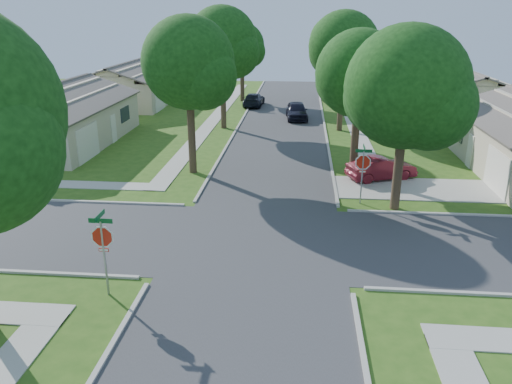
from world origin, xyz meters
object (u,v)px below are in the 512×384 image
object	(u,v)px
house_nw_far	(132,88)
house_ne_far	(457,97)
car_curb_west	(254,100)
tree_w_near	(190,67)
stop_sign_sw	(103,240)
tree_e_far	(335,43)
tree_w_far	(242,47)
car_driveway	(381,168)
tree_e_mid	(345,50)
tree_e_near	(360,78)
stop_sign_ne	(363,165)
car_curb_east	(297,111)
tree_ne_corner	(407,93)
tree_w_mid	(223,46)
house_nw_near	(56,122)

from	to	relation	value
house_nw_far	house_ne_far	bearing A→B (deg)	-5.36
house_ne_far	car_curb_west	xyz separation A→B (m)	(-19.19, 2.12, -0.87)
tree_w_near	house_ne_far	world-z (taller)	tree_w_near
stop_sign_sw	tree_e_far	bearing A→B (deg)	76.27
tree_w_far	car_driveway	world-z (taller)	tree_w_far
stop_sign_sw	car_driveway	size ratio (longest dim) A/B	0.75
tree_e_far	car_driveway	distance (m)	25.90
tree_e_mid	tree_e_near	bearing A→B (deg)	-90.03
stop_sign_ne	tree_w_near	size ratio (longest dim) A/B	0.33
car_driveway	stop_sign_sw	bearing A→B (deg)	118.39
tree_w_far	car_curb_west	size ratio (longest dim) A/B	1.80
tree_w_far	car_curb_east	xyz separation A→B (m)	(5.85, -8.89, -4.75)
stop_sign_ne	tree_ne_corner	xyz separation A→B (m)	(1.66, -0.49, 3.56)
tree_w_near	car_driveway	world-z (taller)	tree_w_near
tree_w_far	tree_ne_corner	world-z (taller)	tree_ne_corner
stop_sign_ne	tree_w_mid	xyz separation A→B (m)	(-9.34, 16.31, 4.46)
house_ne_far	house_nw_far	world-z (taller)	same
tree_w_mid	tree_ne_corner	xyz separation A→B (m)	(11.00, -16.80, -0.90)
tree_e_mid	car_curb_east	xyz separation A→B (m)	(-3.56, 4.11, -5.50)
stop_sign_sw	tree_e_near	size ratio (longest dim) A/B	0.36
stop_sign_sw	tree_e_near	world-z (taller)	tree_e_near
tree_w_mid	car_curb_west	xyz separation A→B (m)	(1.44, 10.11, -5.84)
stop_sign_ne	tree_e_far	xyz separation A→B (m)	(0.05, 29.31, 3.95)
house_ne_far	car_driveway	xyz separation A→B (m)	(-9.72, -20.30, -0.86)
house_nw_far	car_curb_east	distance (m)	18.53
house_nw_far	tree_w_near	bearing A→B (deg)	-63.73
tree_e_far	tree_e_near	bearing A→B (deg)	-90.00
tree_ne_corner	car_curb_east	size ratio (longest dim) A/B	1.95
tree_e_mid	stop_sign_sw	bearing A→B (deg)	-110.20
house_ne_far	car_curb_east	distance (m)	15.31
tree_ne_corner	car_curb_east	world-z (taller)	tree_ne_corner
tree_w_mid	house_nw_near	size ratio (longest dim) A/B	0.70
stop_sign_ne	tree_e_near	size ratio (longest dim) A/B	0.36
tree_w_near	house_nw_far	distance (m)	26.05
tree_e_mid	tree_w_mid	bearing A→B (deg)	180.00
stop_sign_sw	tree_w_mid	bearing A→B (deg)	89.87
tree_e_mid	house_ne_far	size ratio (longest dim) A/B	0.68
tree_e_mid	house_ne_far	distance (m)	14.58
tree_e_mid	house_nw_near	bearing A→B (deg)	-163.85
tree_w_near	house_nw_near	xyz separation A→B (m)	(-11.35, 5.99, -4.60)
tree_w_mid	tree_w_far	xyz separation A→B (m)	(-0.01, 13.00, -0.98)
house_ne_far	car_curb_east	world-z (taller)	house_ne_far
tree_e_near	tree_e_far	size ratio (longest dim) A/B	0.95
stop_sign_sw	house_ne_far	size ratio (longest dim) A/B	0.22
tree_w_near	tree_e_far	bearing A→B (deg)	69.40
house_nw_near	house_nw_far	distance (m)	17.00
car_curb_east	tree_w_near	bearing A→B (deg)	-114.84
stop_sign_ne	car_curb_west	xyz separation A→B (m)	(-7.90, 26.42, -1.38)
tree_e_near	tree_w_mid	distance (m)	15.26
tree_w_far	car_curb_west	bearing A→B (deg)	-63.34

